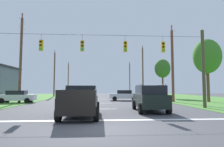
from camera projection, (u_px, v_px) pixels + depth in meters
ground_plane at (105, 129)px, 8.50m from camera, size 120.00×120.00×0.00m
stop_bar_stripe at (104, 120)px, 10.75m from camera, size 16.04×0.45×0.01m
lane_dash_0 at (102, 109)px, 16.72m from camera, size 2.50×0.15×0.01m
lane_dash_1 at (102, 103)px, 23.34m from camera, size 2.50×0.15×0.01m
lane_dash_2 at (101, 99)px, 32.31m from camera, size 2.50×0.15×0.01m
overhead_signal_span at (102, 63)px, 17.15m from camera, size 18.86×0.31×7.18m
pickup_truck at (81, 101)px, 12.28m from camera, size 2.32×5.42×1.95m
suv_black at (150, 98)px, 14.98m from camera, size 2.39×4.88×2.05m
distant_car_crossing_white at (124, 95)px, 28.57m from camera, size 4.45×2.34×1.52m
distant_car_oncoming at (17, 96)px, 23.70m from camera, size 4.45×2.34×1.52m
utility_pole_mid_right at (173, 65)px, 25.59m from camera, size 0.34×1.92×10.27m
utility_pole_far_right at (143, 72)px, 42.80m from camera, size 0.30×1.59×11.28m
utility_pole_near_left at (130, 78)px, 61.35m from camera, size 0.28×1.82×10.27m
utility_pole_far_left at (21, 58)px, 24.12m from camera, size 0.31×1.80×11.33m
utility_pole_distant_right at (54, 74)px, 42.78m from camera, size 0.29×1.61×10.23m
utility_pole_distant_left at (68, 79)px, 59.13m from camera, size 0.28×1.90×9.96m
tree_roadside_right at (207, 57)px, 25.59m from camera, size 3.57×3.57×8.31m
tree_roadside_far_right at (162, 69)px, 37.16m from camera, size 2.99×2.99×7.39m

